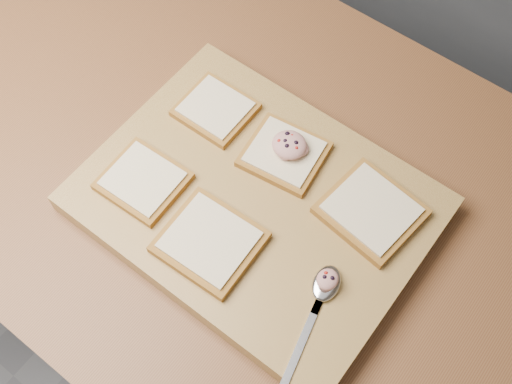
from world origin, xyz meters
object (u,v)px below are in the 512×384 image
Objects in this scene: cutting_board at (256,204)px; tuna_salad_dollop at (289,145)px; bread_far_center at (284,154)px; spoon at (323,292)px.

cutting_board is 0.10m from tuna_salad_dollop.
cutting_board is at bearing -83.57° from bread_far_center.
cutting_board is 9.23× the size of tuna_salad_dollop.
bread_far_center is 2.41× the size of tuna_salad_dollop.
bread_far_center is 0.23m from spoon.
tuna_salad_dollop is at bearing 93.60° from cutting_board.
tuna_salad_dollop reaches higher than cutting_board.
cutting_board is at bearing -86.40° from tuna_salad_dollop.
tuna_salad_dollop is 0.29× the size of spoon.
bread_far_center is at bearing 139.66° from spoon.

